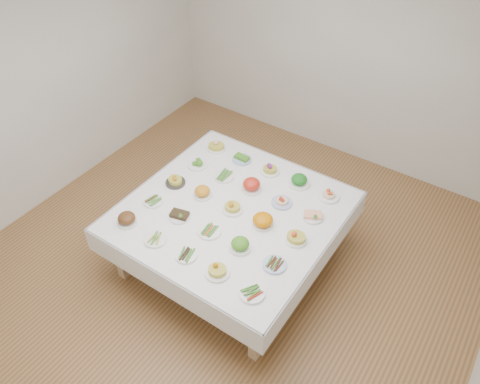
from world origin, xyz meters
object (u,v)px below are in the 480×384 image
Objects in this scene: dish_0 at (127,219)px; dish_12 at (232,206)px; dish_24 at (329,194)px; display_table at (232,215)px.

dish_12 is at bearing 44.25° from dish_0.
dish_12 reaches higher than dish_24.
dish_0 is 0.88× the size of dish_24.
display_table is 0.13m from dish_12.
display_table is 1.02m from dish_0.
dish_24 is (0.70, 0.70, -0.01)m from dish_12.
dish_12 reaches higher than display_table.
dish_24 is at bearing 44.67° from dish_0.
dish_12 is (0.73, 0.71, 0.01)m from dish_0.
dish_24 reaches higher than display_table.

